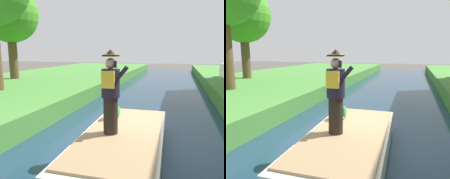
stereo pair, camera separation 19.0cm
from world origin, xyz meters
The scene contains 6 objects.
ground_plane centered at (0.00, 0.00, 0.00)m, with size 80.00×80.00×0.00m, color #4C4742.
canal_water centered at (0.00, 0.00, 0.05)m, with size 5.61×48.00×0.10m, color #1E384C.
boat centered at (0.00, -1.02, 0.40)m, with size 1.94×4.26×0.61m.
person_pirate centered at (-0.24, -1.23, 1.64)m, with size 0.61×0.42×1.85m.
parrot_plush centered at (-0.49, -0.21, 0.95)m, with size 0.36×0.34×0.57m.
tree_broad centered at (-8.85, 5.78, 4.67)m, with size 3.39×3.39×5.62m.
Camera 1 is at (1.14, -5.66, 2.53)m, focal length 34.92 mm.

